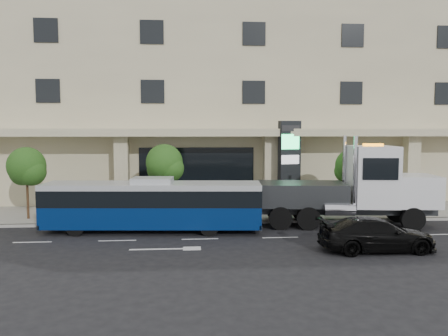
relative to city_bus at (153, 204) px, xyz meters
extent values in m
plane|color=black|center=(2.44, -0.31, -1.46)|extent=(120.00, 120.00, 0.00)
cube|color=gray|center=(2.44, 4.69, -1.38)|extent=(120.00, 6.00, 0.15)
cube|color=gray|center=(2.44, 1.69, -1.38)|extent=(120.00, 0.30, 0.15)
cube|color=#B8AD8A|center=(2.44, 15.19, 8.54)|extent=(60.00, 15.00, 20.00)
cube|color=#B8AD8A|center=(2.44, 6.49, 3.74)|extent=(60.00, 2.80, 0.50)
cube|color=black|center=(2.44, 7.66, 0.69)|extent=(8.00, 0.12, 4.00)
cube|color=#B8AD8A|center=(-2.56, 6.49, 1.14)|extent=(0.90, 0.90, 4.90)
cube|color=#B8AD8A|center=(7.44, 6.49, 1.14)|extent=(0.90, 0.90, 4.90)
cube|color=#B8AD8A|center=(17.44, 6.49, 1.14)|extent=(0.90, 0.90, 4.90)
cylinder|color=#422B19|center=(-7.56, 3.29, 0.09)|extent=(0.14, 0.14, 2.80)
sphere|color=#154B16|center=(-7.56, 3.29, 1.81)|extent=(2.20, 2.20, 2.20)
sphere|color=#154B16|center=(-7.21, 3.09, 1.49)|extent=(1.65, 1.65, 1.65)
sphere|color=#154B16|center=(-7.86, 3.49, 1.41)|extent=(1.54, 1.54, 1.54)
cylinder|color=#422B19|center=(0.44, 3.29, 0.16)|extent=(0.14, 0.14, 2.94)
sphere|color=#154B16|center=(0.44, 3.29, 1.97)|extent=(2.20, 2.20, 2.20)
sphere|color=#154B16|center=(0.79, 3.09, 1.63)|extent=(1.65, 1.65, 1.65)
sphere|color=#154B16|center=(0.14, 3.49, 1.55)|extent=(1.54, 1.54, 1.54)
cylinder|color=#422B19|center=(11.94, 3.29, 0.06)|extent=(0.14, 0.14, 2.73)
sphere|color=#154B16|center=(11.94, 3.29, 1.73)|extent=(2.00, 2.00, 2.00)
sphere|color=#154B16|center=(12.29, 3.09, 1.42)|extent=(1.50, 1.50, 1.50)
sphere|color=#154B16|center=(11.64, 3.49, 1.34)|extent=(1.40, 1.40, 1.40)
cylinder|color=black|center=(-3.82, -0.69, -0.99)|extent=(0.96, 0.36, 0.94)
cylinder|color=black|center=(-3.67, 1.28, -0.99)|extent=(0.96, 0.36, 0.94)
cylinder|color=black|center=(2.93, -1.22, -0.99)|extent=(0.96, 0.36, 0.94)
cylinder|color=black|center=(3.08, 0.75, -0.99)|extent=(0.96, 0.36, 0.94)
cube|color=#051E54|center=(0.01, 0.00, -0.57)|extent=(11.44, 3.23, 1.13)
cube|color=black|center=(0.01, 0.00, 0.42)|extent=(11.44, 3.27, 0.85)
cube|color=#B4B8BD|center=(0.01, 0.00, 0.99)|extent=(11.44, 3.23, 0.28)
cube|color=#B4B8BD|center=(0.01, 0.00, 1.27)|extent=(2.18, 1.66, 0.28)
cube|color=#2D3033|center=(-5.57, 0.44, -1.04)|extent=(0.32, 2.36, 0.28)
cube|color=#2D3033|center=(5.58, -0.44, -1.04)|extent=(0.32, 2.36, 0.28)
cube|color=#2D3033|center=(10.65, 0.68, -0.54)|extent=(9.82, 2.31, 0.46)
cube|color=white|center=(14.35, 0.23, 0.55)|extent=(2.59, 2.89, 1.72)
cube|color=silver|center=(15.49, 0.09, 0.55)|extent=(0.35, 2.29, 1.38)
cube|color=white|center=(12.08, 0.51, 1.35)|extent=(2.62, 3.12, 3.33)
cube|color=black|center=(13.16, 0.38, 1.87)|extent=(0.40, 2.52, 1.38)
cylinder|color=silver|center=(10.67, -0.60, 1.64)|extent=(0.23, 0.23, 3.90)
cylinder|color=silver|center=(10.97, 1.91, 1.64)|extent=(0.23, 0.23, 3.90)
cube|color=#2D3033|center=(8.20, 0.97, 0.32)|extent=(5.11, 3.31, 1.26)
cube|color=#2D3033|center=(5.47, 1.30, -0.37)|extent=(1.86, 0.54, 0.25)
cube|color=#2D3033|center=(4.79, 1.39, -0.83)|extent=(0.53, 2.08, 0.21)
cube|color=orange|center=(12.08, 0.51, 3.07)|extent=(1.07, 0.52, 0.16)
cylinder|color=black|center=(13.75, -0.91, -0.83)|extent=(1.30, 0.52, 1.26)
cylinder|color=black|center=(14.04, 1.48, -0.83)|extent=(1.30, 0.52, 1.26)
cylinder|color=black|center=(8.29, -0.25, -0.83)|extent=(1.30, 0.52, 1.26)
cylinder|color=black|center=(8.58, 2.14, -0.83)|extent=(1.30, 0.52, 1.26)
cylinder|color=black|center=(6.81, -0.07, -0.83)|extent=(1.30, 0.52, 1.26)
cylinder|color=black|center=(7.10, 2.32, -0.83)|extent=(1.30, 0.52, 1.26)
imported|color=black|center=(10.20, -4.49, -0.72)|extent=(5.09, 2.08, 1.47)
cube|color=black|center=(8.49, 5.33, 1.60)|extent=(1.53, 0.84, 5.81)
cube|color=#24D86D|center=(8.49, 5.06, 3.15)|extent=(1.23, 0.38, 0.97)
cube|color=silver|center=(8.49, 5.06, 1.98)|extent=(1.23, 0.38, 0.58)
cube|color=#262628|center=(8.49, 5.06, 4.02)|extent=(1.23, 0.38, 0.39)
camera|label=1|loc=(2.00, -22.90, 3.84)|focal=35.00mm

